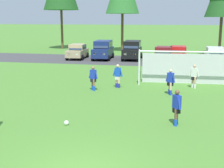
{
  "coord_description": "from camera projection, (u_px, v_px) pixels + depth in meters",
  "views": [
    {
      "loc": [
        2.81,
        -8.62,
        4.77
      ],
      "look_at": [
        -0.72,
        8.67,
        1.06
      ],
      "focal_mm": 50.68,
      "sensor_mm": 36.0,
      "label": 1
    }
  ],
  "objects": [
    {
      "name": "parked_car_slot_right",
      "position": [
        215.0,
        55.0,
        33.51
      ],
      "size": [
        2.09,
        4.23,
        1.72
      ],
      "color": "silver",
      "rests_on": "ground"
    },
    {
      "name": "parked_car_slot_left",
      "position": [
        103.0,
        50.0,
        36.92
      ],
      "size": [
        2.31,
        4.69,
        2.16
      ],
      "color": "navy",
      "rests_on": "ground"
    },
    {
      "name": "player_defender_far",
      "position": [
        177.0,
        108.0,
        14.15
      ],
      "size": [
        0.41,
        0.7,
        1.64
      ],
      "color": "brown",
      "rests_on": "ground"
    },
    {
      "name": "parked_car_slot_center_right",
      "position": [
        178.0,
        54.0,
        34.64
      ],
      "size": [
        2.11,
        4.24,
        1.72
      ],
      "color": "red",
      "rests_on": "ground"
    },
    {
      "name": "player_midfield_center",
      "position": [
        93.0,
        78.0,
        20.99
      ],
      "size": [
        0.7,
        0.36,
        1.64
      ],
      "color": "#936B4C",
      "rests_on": "ground"
    },
    {
      "name": "player_trailing_back",
      "position": [
        194.0,
        76.0,
        21.72
      ],
      "size": [
        0.72,
        0.38,
        1.64
      ],
      "color": "tan",
      "rests_on": "ground"
    },
    {
      "name": "parked_car_slot_center",
      "position": [
        163.0,
        55.0,
        34.08
      ],
      "size": [
        2.25,
        4.31,
        1.72
      ],
      "color": "maroon",
      "rests_on": "ground"
    },
    {
      "name": "parked_car_slot_center_left",
      "position": [
        132.0,
        50.0,
        36.69
      ],
      "size": [
        2.24,
        4.65,
        2.16
      ],
      "color": "black",
      "rests_on": "ground"
    },
    {
      "name": "soccer_ball",
      "position": [
        66.0,
        123.0,
        14.29
      ],
      "size": [
        0.22,
        0.22,
        0.22
      ],
      "color": "white",
      "rests_on": "ground"
    },
    {
      "name": "parked_car_slot_far_left",
      "position": [
        77.0,
        51.0,
        37.32
      ],
      "size": [
        2.2,
        4.28,
        1.72
      ],
      "color": "tan",
      "rests_on": "ground"
    },
    {
      "name": "parking_lot_strip",
      "position": [
        151.0,
        61.0,
        35.65
      ],
      "size": [
        52.0,
        8.4,
        0.01
      ],
      "primitive_type": "cube",
      "color": "#3D3D3F",
      "rests_on": "ground"
    },
    {
      "name": "player_striker_near",
      "position": [
        170.0,
        82.0,
        19.84
      ],
      "size": [
        0.64,
        0.51,
        1.64
      ],
      "color": "beige",
      "rests_on": "ground"
    },
    {
      "name": "player_winger_left",
      "position": [
        118.0,
        76.0,
        21.82
      ],
      "size": [
        0.73,
        0.27,
        1.64
      ],
      "color": "beige",
      "rests_on": "ground"
    },
    {
      "name": "ground_plane",
      "position": [
        138.0,
        81.0,
        24.18
      ],
      "size": [
        400.0,
        400.0,
        0.0
      ],
      "primitive_type": "plane",
      "color": "#477A2D"
    },
    {
      "name": "soccer_goal",
      "position": [
        190.0,
        67.0,
        22.92
      ],
      "size": [
        7.51,
        2.32,
        2.57
      ],
      "color": "white",
      "rests_on": "ground"
    }
  ]
}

